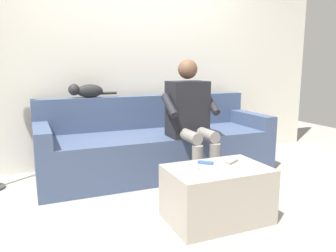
% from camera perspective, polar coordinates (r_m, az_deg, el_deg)
% --- Properties ---
extents(ground_plane, '(8.00, 8.00, 0.00)m').
position_cam_1_polar(ground_plane, '(3.06, 2.99, -11.68)').
color(ground_plane, gray).
extents(back_wall, '(4.97, 0.06, 2.63)m').
position_cam_1_polar(back_wall, '(4.01, -4.91, 12.71)').
color(back_wall, beige).
rests_on(back_wall, ground).
extents(couch, '(2.46, 0.85, 0.81)m').
position_cam_1_polar(couch, '(3.60, -2.01, -3.51)').
color(couch, '#3D4C6B').
rests_on(couch, ground).
extents(coffee_table, '(0.74, 0.49, 0.41)m').
position_cam_1_polar(coffee_table, '(2.54, 8.42, -11.47)').
color(coffee_table, '#A89E8E').
rests_on(coffee_table, ground).
extents(person_solo_seated, '(0.53, 0.59, 1.21)m').
position_cam_1_polar(person_solo_seated, '(3.25, 3.83, 2.07)').
color(person_solo_seated, black).
rests_on(person_solo_seated, ground).
extents(cat_on_backrest, '(0.51, 0.12, 0.15)m').
position_cam_1_polar(cat_on_backrest, '(3.62, -13.92, 5.93)').
color(cat_on_backrest, black).
rests_on(cat_on_backrest, couch).
extents(remote_gray, '(0.13, 0.10, 0.02)m').
position_cam_1_polar(remote_gray, '(2.61, 10.96, -6.05)').
color(remote_gray, gray).
rests_on(remote_gray, coffee_table).
extents(remote_white, '(0.07, 0.13, 0.03)m').
position_cam_1_polar(remote_white, '(2.43, 4.27, -6.98)').
color(remote_white, white).
rests_on(remote_white, coffee_table).
extents(remote_blue, '(0.11, 0.11, 0.02)m').
position_cam_1_polar(remote_blue, '(2.55, 6.48, -6.28)').
color(remote_blue, '#3860B7').
rests_on(remote_blue, coffee_table).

